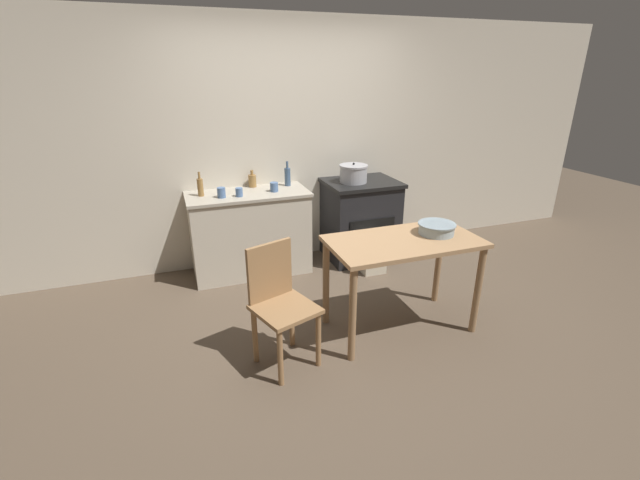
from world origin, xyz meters
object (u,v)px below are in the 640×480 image
at_px(bottle_left, 252,180).
at_px(mixing_bowl_large, 437,228).
at_px(bottle_mid_left, 288,176).
at_px(chair, 280,301).
at_px(flour_sack, 373,254).
at_px(stove, 360,220).
at_px(bottle_far_left, 200,187).
at_px(cup_center, 239,192).
at_px(stock_pot, 353,174).
at_px(cup_center_right, 221,193).
at_px(cup_center_left, 274,187).
at_px(work_table, 403,254).

bearing_deg(bottle_left, mixing_bowl_large, -55.31).
height_order(mixing_bowl_large, bottle_mid_left, bottle_mid_left).
relative_size(chair, flour_sack, 2.18).
bearing_deg(chair, bottle_left, 64.78).
xyz_separation_m(stove, chair, (-1.34, -1.53, 0.04)).
height_order(bottle_far_left, cup_center, bottle_far_left).
height_order(stove, stock_pot, stock_pot).
relative_size(chair, cup_center_right, 9.11).
distance_m(stove, flour_sack, 0.50).
distance_m(bottle_far_left, cup_center_left, 0.72).
height_order(bottle_left, cup_center_right, bottle_left).
bearing_deg(bottle_mid_left, bottle_left, 168.77).
relative_size(stock_pot, cup_center_left, 3.23).
bearing_deg(bottle_mid_left, stock_pot, -15.64).
bearing_deg(cup_center_left, cup_center, -170.68).
height_order(flour_sack, cup_center_right, cup_center_right).
bearing_deg(work_table, stock_pot, 82.20).
height_order(work_table, bottle_left, bottle_left).
height_order(work_table, mixing_bowl_large, mixing_bowl_large).
relative_size(work_table, chair, 1.32).
distance_m(bottle_left, cup_center_left, 0.31).
bearing_deg(cup_center, work_table, -52.79).
height_order(flour_sack, bottle_mid_left, bottle_mid_left).
height_order(mixing_bowl_large, bottle_far_left, bottle_far_left).
distance_m(bottle_left, cup_center, 0.37).
distance_m(stove, bottle_left, 1.27).
height_order(chair, bottle_left, bottle_left).
relative_size(work_table, bottle_mid_left, 4.61).
height_order(stock_pot, cup_center, stock_pot).
relative_size(stock_pot, cup_center_right, 3.07).
bearing_deg(bottle_mid_left, flour_sack, -39.05).
relative_size(mixing_bowl_large, cup_center_left, 3.20).
bearing_deg(chair, mixing_bowl_large, -14.49).
height_order(chair, cup_center_right, cup_center_right).
bearing_deg(cup_center, bottle_left, 58.25).
bearing_deg(work_table, bottle_mid_left, 106.64).
xyz_separation_m(work_table, stock_pot, (0.20, 1.43, 0.32)).
relative_size(bottle_mid_left, cup_center_left, 2.75).
bearing_deg(work_table, cup_center, 127.21).
xyz_separation_m(flour_sack, cup_center_right, (-1.48, 0.38, 0.71)).
height_order(chair, stock_pot, stock_pot).
height_order(stock_pot, cup_center_right, stock_pot).
relative_size(bottle_left, cup_center, 2.08).
bearing_deg(cup_center_right, bottle_left, 39.20).
bearing_deg(stock_pot, mixing_bowl_large, -85.50).
xyz_separation_m(chair, cup_center, (-0.00, 1.46, 0.42)).
bearing_deg(stock_pot, cup_center, -177.55).
bearing_deg(flour_sack, stove, 85.13).
height_order(chair, flour_sack, chair).
height_order(stove, cup_center, cup_center).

